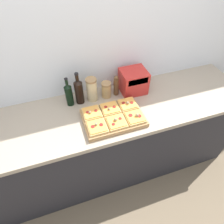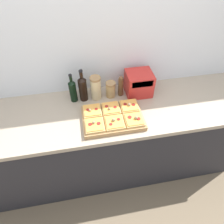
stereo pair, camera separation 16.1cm
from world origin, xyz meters
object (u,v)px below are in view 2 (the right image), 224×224
at_px(pepper_mill, 121,86).
at_px(toaster_oven, 139,83).
at_px(cutting_board, 113,118).
at_px(grain_jar_tall, 96,88).
at_px(olive_oil_bottle, 73,90).
at_px(wine_bottle, 83,88).
at_px(grain_jar_short, 111,89).

bearing_deg(pepper_mill, toaster_oven, -0.30).
bearing_deg(cutting_board, grain_jar_tall, 107.90).
distance_m(olive_oil_bottle, grain_jar_tall, 0.20).
height_order(olive_oil_bottle, wine_bottle, wine_bottle).
bearing_deg(grain_jar_tall, pepper_mill, 0.00).
xyz_separation_m(wine_bottle, pepper_mill, (0.34, -0.00, -0.03)).
distance_m(olive_oil_bottle, grain_jar_short, 0.33).
height_order(grain_jar_short, pepper_mill, pepper_mill).
relative_size(olive_oil_bottle, toaster_oven, 1.09).
distance_m(wine_bottle, pepper_mill, 0.34).
distance_m(cutting_board, grain_jar_short, 0.30).
relative_size(pepper_mill, toaster_oven, 0.80).
distance_m(olive_oil_bottle, toaster_oven, 0.59).
bearing_deg(grain_jar_tall, olive_oil_bottle, 180.00).
bearing_deg(olive_oil_bottle, grain_jar_short, -0.00).
xyz_separation_m(cutting_board, olive_oil_bottle, (-0.29, 0.30, 0.09)).
bearing_deg(grain_jar_short, olive_oil_bottle, 180.00).
bearing_deg(olive_oil_bottle, grain_jar_tall, -0.00).
xyz_separation_m(cutting_board, toaster_oven, (0.29, 0.29, 0.09)).
height_order(pepper_mill, toaster_oven, toaster_oven).
relative_size(wine_bottle, pepper_mill, 1.51).
relative_size(olive_oil_bottle, wine_bottle, 0.91).
height_order(grain_jar_tall, toaster_oven, grain_jar_tall).
distance_m(pepper_mill, toaster_oven, 0.17).
xyz_separation_m(olive_oil_bottle, toaster_oven, (0.59, -0.00, -0.01)).
bearing_deg(wine_bottle, cutting_board, -54.93).
distance_m(wine_bottle, grain_jar_tall, 0.11).
bearing_deg(wine_bottle, olive_oil_bottle, 180.00).
height_order(olive_oil_bottle, grain_jar_tall, olive_oil_bottle).
bearing_deg(toaster_oven, pepper_mill, 179.70).
xyz_separation_m(olive_oil_bottle, grain_jar_tall, (0.20, -0.00, -0.00)).
bearing_deg(olive_oil_bottle, toaster_oven, -0.08).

